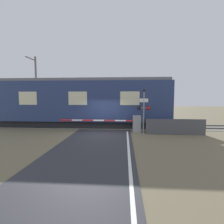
# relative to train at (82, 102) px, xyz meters

# --- Properties ---
(ground_plane) EXTENTS (80.00, 80.00, 0.00)m
(ground_plane) POSITION_rel_train_xyz_m (2.18, -3.29, -2.15)
(ground_plane) COLOR #6B6047
(road_strip) EXTENTS (4.14, 20.00, 0.02)m
(road_strip) POSITION_rel_train_xyz_m (2.19, -11.29, -2.14)
(road_strip) COLOR #2D2D33
(road_strip) RESTS_ON ground_plane
(track_bed) EXTENTS (36.00, 3.20, 0.13)m
(track_bed) POSITION_rel_train_xyz_m (2.18, 0.00, -2.12)
(track_bed) COLOR slate
(track_bed) RESTS_ON ground_plane
(train) EXTENTS (15.22, 3.13, 4.20)m
(train) POSITION_rel_train_xyz_m (0.00, 0.00, 0.00)
(train) COLOR black
(train) RESTS_ON ground_plane
(crossing_barrier) EXTENTS (6.14, 0.44, 1.26)m
(crossing_barrier) POSITION_rel_train_xyz_m (4.20, -2.46, -1.48)
(crossing_barrier) COLOR gray
(crossing_barrier) RESTS_ON ground_plane
(signal_post) EXTENTS (0.95, 0.26, 3.18)m
(signal_post) POSITION_rel_train_xyz_m (5.15, -2.86, -0.34)
(signal_post) COLOR gray
(signal_post) RESTS_ON ground_plane
(catenary_pole) EXTENTS (0.20, 1.90, 6.83)m
(catenary_pole) POSITION_rel_train_xyz_m (-5.52, 2.41, 1.42)
(catenary_pole) COLOR slate
(catenary_pole) RESTS_ON ground_plane
(roadside_fence) EXTENTS (4.09, 0.06, 1.10)m
(roadside_fence) POSITION_rel_train_xyz_m (7.33, -3.10, -1.60)
(roadside_fence) COLOR #4C4C51
(roadside_fence) RESTS_ON ground_plane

